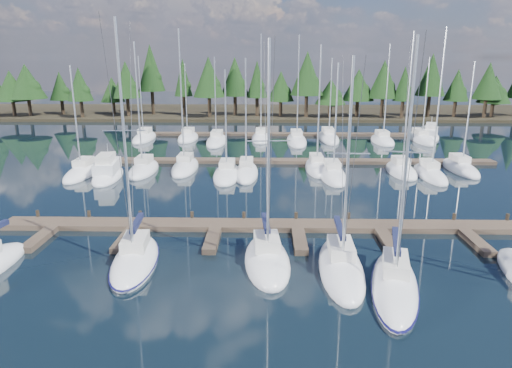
{
  "coord_description": "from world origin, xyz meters",
  "views": [
    {
      "loc": [
        -2.34,
        -14.0,
        12.3
      ],
      "look_at": [
        -3.14,
        22.0,
        2.29
      ],
      "focal_mm": 32.0,
      "sensor_mm": 36.0,
      "label": 1
    }
  ],
  "objects_px": {
    "front_sailboat_3": "(341,267)",
    "motor_yacht_right": "(430,136)",
    "front_sailboat_1": "(135,260)",
    "front_sailboat_2": "(267,260)",
    "front_sailboat_4": "(394,284)",
    "main_dock": "(297,229)",
    "motor_yacht_left": "(108,173)"
  },
  "relations": [
    {
      "from": "motor_yacht_left",
      "to": "motor_yacht_right",
      "type": "distance_m",
      "value": 49.22
    },
    {
      "from": "front_sailboat_3",
      "to": "front_sailboat_4",
      "type": "relative_size",
      "value": 0.93
    },
    {
      "from": "main_dock",
      "to": "front_sailboat_1",
      "type": "bearing_deg",
      "value": -150.81
    },
    {
      "from": "main_dock",
      "to": "motor_yacht_right",
      "type": "relative_size",
      "value": 5.09
    },
    {
      "from": "front_sailboat_2",
      "to": "motor_yacht_right",
      "type": "distance_m",
      "value": 52.26
    },
    {
      "from": "main_dock",
      "to": "front_sailboat_4",
      "type": "distance_m",
      "value": 9.8
    },
    {
      "from": "front_sailboat_3",
      "to": "motor_yacht_left",
      "type": "relative_size",
      "value": 1.52
    },
    {
      "from": "front_sailboat_3",
      "to": "front_sailboat_4",
      "type": "xyz_separation_m",
      "value": [
        2.62,
        -2.04,
        0.0
      ]
    },
    {
      "from": "front_sailboat_1",
      "to": "front_sailboat_4",
      "type": "relative_size",
      "value": 1.07
    },
    {
      "from": "front_sailboat_1",
      "to": "front_sailboat_2",
      "type": "distance_m",
      "value": 8.12
    },
    {
      "from": "main_dock",
      "to": "motor_yacht_left",
      "type": "height_order",
      "value": "motor_yacht_left"
    },
    {
      "from": "front_sailboat_2",
      "to": "front_sailboat_4",
      "type": "xyz_separation_m",
      "value": [
        6.99,
        -2.99,
        -0.01
      ]
    },
    {
      "from": "front_sailboat_1",
      "to": "front_sailboat_3",
      "type": "relative_size",
      "value": 1.15
    },
    {
      "from": "front_sailboat_1",
      "to": "front_sailboat_3",
      "type": "height_order",
      "value": "front_sailboat_1"
    },
    {
      "from": "main_dock",
      "to": "motor_yacht_left",
      "type": "distance_m",
      "value": 24.42
    },
    {
      "from": "front_sailboat_2",
      "to": "front_sailboat_3",
      "type": "bearing_deg",
      "value": -12.29
    },
    {
      "from": "main_dock",
      "to": "motor_yacht_right",
      "type": "xyz_separation_m",
      "value": [
        23.38,
        39.99,
        0.25
      ]
    },
    {
      "from": "main_dock",
      "to": "front_sailboat_4",
      "type": "xyz_separation_m",
      "value": [
        4.77,
        -8.56,
        0.09
      ]
    },
    {
      "from": "front_sailboat_3",
      "to": "main_dock",
      "type": "bearing_deg",
      "value": 108.28
    },
    {
      "from": "front_sailboat_3",
      "to": "motor_yacht_left",
      "type": "distance_m",
      "value": 30.4
    },
    {
      "from": "front_sailboat_4",
      "to": "motor_yacht_left",
      "type": "distance_m",
      "value": 33.69
    },
    {
      "from": "main_dock",
      "to": "motor_yacht_right",
      "type": "height_order",
      "value": "motor_yacht_right"
    },
    {
      "from": "front_sailboat_3",
      "to": "motor_yacht_left",
      "type": "height_order",
      "value": "front_sailboat_3"
    },
    {
      "from": "front_sailboat_1",
      "to": "front_sailboat_3",
      "type": "bearing_deg",
      "value": -3.41
    },
    {
      "from": "main_dock",
      "to": "front_sailboat_1",
      "type": "relative_size",
      "value": 2.9
    },
    {
      "from": "front_sailboat_1",
      "to": "motor_yacht_right",
      "type": "xyz_separation_m",
      "value": [
        33.72,
        45.77,
        0.15
      ]
    },
    {
      "from": "front_sailboat_3",
      "to": "motor_yacht_right",
      "type": "distance_m",
      "value": 51.13
    },
    {
      "from": "front_sailboat_2",
      "to": "front_sailboat_4",
      "type": "height_order",
      "value": "front_sailboat_4"
    },
    {
      "from": "front_sailboat_2",
      "to": "front_sailboat_3",
      "type": "height_order",
      "value": "front_sailboat_2"
    },
    {
      "from": "front_sailboat_2",
      "to": "motor_yacht_left",
      "type": "xyz_separation_m",
      "value": [
        -16.9,
        20.75,
        0.17
      ]
    },
    {
      "from": "front_sailboat_1",
      "to": "motor_yacht_right",
      "type": "distance_m",
      "value": 56.85
    },
    {
      "from": "front_sailboat_4",
      "to": "motor_yacht_right",
      "type": "bearing_deg",
      "value": 69.03
    }
  ]
}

